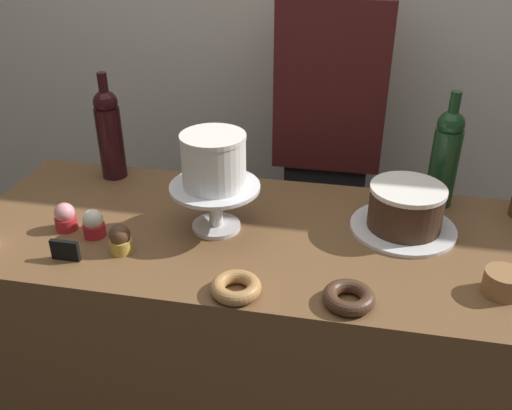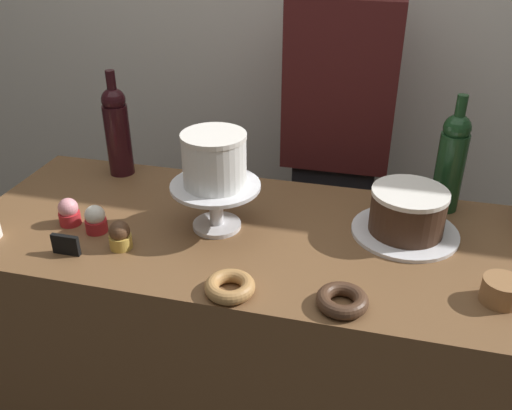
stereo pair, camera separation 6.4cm
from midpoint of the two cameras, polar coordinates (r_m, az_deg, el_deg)
The scene contains 16 objects.
back_wall at distance 2.12m, azimuth 3.99°, elevation 19.40°, with size 6.00×0.05×2.60m.
display_counter at distance 1.71m, azimuth -1.11°, elevation -15.73°, with size 1.54×0.62×0.90m.
cake_stand_pedestal at distance 1.41m, azimuth -5.48°, elevation 0.70°, with size 0.23×0.23×0.13m.
white_layer_cake at distance 1.36m, azimuth -5.69°, elevation 4.69°, with size 0.16×0.16×0.14m.
silver_serving_platter at distance 1.48m, azimuth 13.77°, elevation -2.32°, with size 0.27×0.27×0.01m.
chocolate_round_cake at distance 1.45m, azimuth 14.06°, elevation -0.21°, with size 0.19×0.19×0.11m.
wine_bottle_green at distance 1.57m, azimuth 17.92°, elevation 4.80°, with size 0.08×0.08×0.33m.
wine_bottle_dark_red at distance 1.73m, azimuth -15.98°, elevation 7.24°, with size 0.08×0.08×0.33m.
cupcake_strawberry at distance 1.52m, azimuth -20.30°, elevation -1.21°, with size 0.06×0.06×0.07m.
cupcake_vanilla at distance 1.46m, azimuth -17.69°, elevation -1.89°, with size 0.06×0.06×0.07m.
cupcake_chocolate at distance 1.38m, azimuth -15.19°, elevation -3.47°, with size 0.06×0.06×0.07m.
donut_chocolate at distance 1.19m, azimuth 8.06°, elevation -9.47°, with size 0.11×0.11×0.03m.
donut_maple at distance 1.21m, azimuth -3.62°, elevation -8.53°, with size 0.11×0.11×0.03m.
cookie_stack at distance 1.30m, azimuth 22.93°, elevation -7.45°, with size 0.08×0.08×0.05m.
price_sign_chalkboard at distance 1.40m, azimuth -20.42°, elevation -4.44°, with size 0.07×0.01×0.05m.
barista_figure at distance 1.98m, azimuth 6.42°, elevation 4.62°, with size 0.36×0.22×1.60m.
Camera 1 is at (0.23, -1.19, 1.65)m, focal length 38.61 mm.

